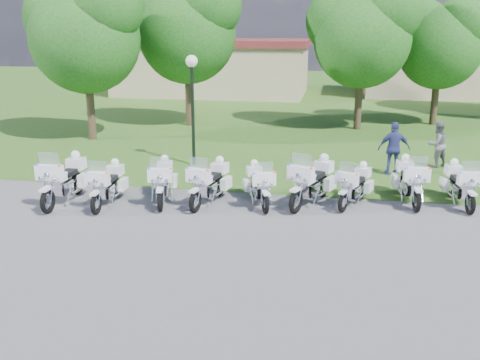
% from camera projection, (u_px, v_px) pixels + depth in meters
% --- Properties ---
extents(ground, '(100.00, 100.00, 0.00)m').
position_uv_depth(ground, '(196.00, 225.00, 14.25)').
color(ground, '#535358').
rests_on(ground, ground).
extents(grass_lawn, '(100.00, 48.00, 0.01)m').
position_uv_depth(grass_lawn, '(289.00, 97.00, 39.76)').
color(grass_lawn, '#345E1D').
rests_on(grass_lawn, ground).
extents(motorcycle_0, '(0.84, 2.54, 1.71)m').
position_uv_depth(motorcycle_0, '(65.00, 179.00, 15.92)').
color(motorcycle_0, black).
rests_on(motorcycle_0, ground).
extents(motorcycle_1, '(0.78, 2.23, 1.50)m').
position_uv_depth(motorcycle_1, '(108.00, 184.00, 15.74)').
color(motorcycle_1, black).
rests_on(motorcycle_1, ground).
extents(motorcycle_2, '(1.08, 2.27, 1.55)m').
position_uv_depth(motorcycle_2, '(163.00, 181.00, 15.98)').
color(motorcycle_2, black).
rests_on(motorcycle_2, ground).
extents(motorcycle_3, '(1.06, 2.29, 1.56)m').
position_uv_depth(motorcycle_3, '(210.00, 182.00, 15.86)').
color(motorcycle_3, black).
rests_on(motorcycle_3, ground).
extents(motorcycle_4, '(1.18, 2.07, 1.45)m').
position_uv_depth(motorcycle_4, '(259.00, 184.00, 15.77)').
color(motorcycle_4, black).
rests_on(motorcycle_4, ground).
extents(motorcycle_5, '(1.42, 2.36, 1.68)m').
position_uv_depth(motorcycle_5, '(312.00, 181.00, 15.77)').
color(motorcycle_5, black).
rests_on(motorcycle_5, ground).
extents(motorcycle_6, '(1.19, 2.02, 1.43)m').
position_uv_depth(motorcycle_6, '(355.00, 185.00, 15.76)').
color(motorcycle_6, black).
rests_on(motorcycle_6, ground).
extents(motorcycle_7, '(0.93, 2.36, 1.59)m').
position_uv_depth(motorcycle_7, '(410.00, 180.00, 15.96)').
color(motorcycle_7, black).
rests_on(motorcycle_7, ground).
extents(motorcycle_8, '(0.90, 2.22, 1.50)m').
position_uv_depth(motorcycle_8, '(460.00, 184.00, 15.73)').
color(motorcycle_8, black).
rests_on(motorcycle_8, ground).
extents(lamp_post, '(0.44, 0.44, 4.10)m').
position_uv_depth(lamp_post, '(192.00, 83.00, 19.47)').
color(lamp_post, black).
rests_on(lamp_post, ground).
extents(tree_0, '(5.70, 4.87, 7.60)m').
position_uv_depth(tree_0, '(84.00, 27.00, 23.60)').
color(tree_0, '#38281C').
rests_on(tree_0, ground).
extents(tree_1, '(5.84, 4.98, 7.79)m').
position_uv_depth(tree_1, '(186.00, 25.00, 27.05)').
color(tree_1, '#38281C').
rests_on(tree_1, ground).
extents(tree_2, '(5.56, 4.75, 7.42)m').
position_uv_depth(tree_2, '(362.00, 30.00, 26.03)').
color(tree_2, '#38281C').
rests_on(tree_2, ground).
extents(tree_3, '(5.01, 4.28, 6.69)m').
position_uv_depth(tree_3, '(440.00, 39.00, 27.49)').
color(tree_3, '#38281C').
rests_on(tree_3, ground).
extents(building_west, '(14.56, 8.32, 4.10)m').
position_uv_depth(building_west, '(213.00, 66.00, 41.16)').
color(building_west, tan).
rests_on(building_west, ground).
extents(building_east, '(11.44, 7.28, 4.10)m').
position_uv_depth(building_east, '(440.00, 68.00, 40.12)').
color(building_east, tan).
rests_on(building_east, ground).
extents(bystander_b, '(1.06, 1.00, 1.72)m').
position_uv_depth(bystander_b, '(437.00, 145.00, 19.82)').
color(bystander_b, slate).
rests_on(bystander_b, ground).
extents(bystander_c, '(1.16, 0.59, 1.89)m').
position_uv_depth(bystander_c, '(394.00, 149.00, 18.77)').
color(bystander_c, '#373D84').
rests_on(bystander_c, ground).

